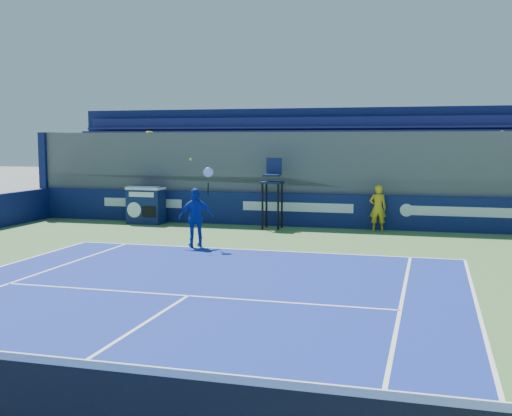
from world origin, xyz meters
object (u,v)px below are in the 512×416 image
(umpire_chair, at_px, (273,185))
(match_clock, at_px, (146,204))
(ball_person, at_px, (378,208))
(tennis_player, at_px, (196,218))

(umpire_chair, bearing_deg, match_clock, 179.40)
(ball_person, bearing_deg, match_clock, -6.38)
(tennis_player, bearing_deg, ball_person, 44.78)
(tennis_player, bearing_deg, match_clock, 129.39)
(match_clock, distance_m, umpire_chair, 4.91)
(tennis_player, bearing_deg, umpire_chair, 75.26)
(umpire_chair, bearing_deg, ball_person, 4.87)
(umpire_chair, xyz_separation_m, tennis_player, (-1.16, -4.43, -0.65))
(ball_person, distance_m, umpire_chair, 3.69)
(umpire_chair, height_order, tennis_player, tennis_player)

